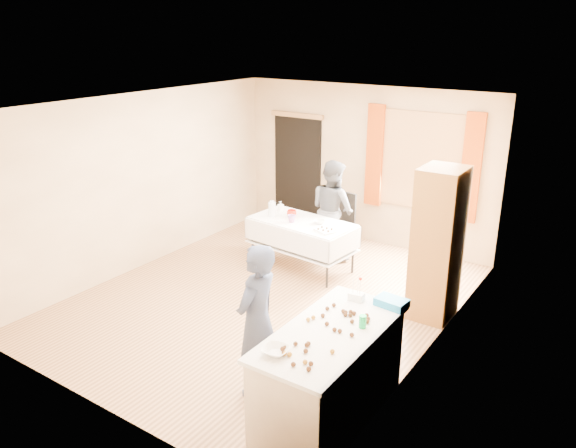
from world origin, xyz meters
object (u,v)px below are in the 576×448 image
Objects in this scene: chair at (340,232)px; woman at (332,209)px; girl at (257,321)px; counter at (330,374)px; party_table at (302,240)px; cabinet at (437,244)px.

woman is at bearing -70.54° from chair.
girl is at bearing 129.61° from woman.
counter is 3.92m from woman.
counter is at bearing -47.53° from party_table.
woman is (-1.14, 3.46, -0.00)m from girl.
counter is at bearing -92.36° from cabinet.
counter reaches higher than party_table.
cabinet is 1.23× the size of woman.
counter is at bearing 140.91° from woman.
girl is at bearing -109.62° from cabinet.
girl is (-0.79, -0.06, 0.33)m from counter.
party_table is 1.02m from chair.
cabinet is 2.25m from party_table.
chair is at bearing 90.04° from party_table.
chair reaches higher than party_table.
girl reaches higher than chair.
girl reaches higher than party_table.
girl reaches higher than woman.
cabinet reaches higher than party_table.
girl is at bearing -59.94° from party_table.
party_table is (-2.17, 0.32, -0.52)m from cabinet.
woman is (0.15, 0.65, 0.34)m from party_table.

